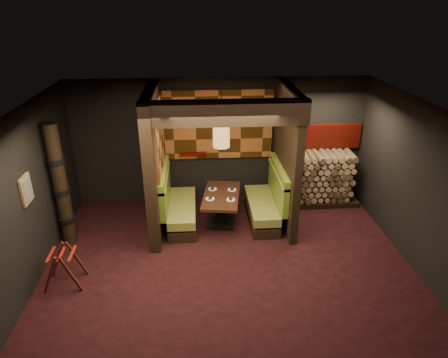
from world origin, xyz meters
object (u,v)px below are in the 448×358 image
booth_bench_right (267,203)px  luggage_rack (64,265)px  firewood_stack (320,178)px  booth_bench_left (177,206)px  dining_table (221,204)px  pendant_lamp (221,135)px  totem_column (61,187)px

booth_bench_right → luggage_rack: bearing=-153.3°
booth_bench_right → firewood_stack: firewood_stack is taller
booth_bench_left → dining_table: bearing=-7.2°
booth_bench_right → firewood_stack: bearing=27.3°
pendant_lamp → totem_column: bearing=-172.8°
dining_table → firewood_stack: (2.32, 0.82, 0.15)m
booth_bench_left → luggage_rack: 2.58m
luggage_rack → totem_column: 1.57m
booth_bench_left → firewood_stack: bearing=12.2°
dining_table → totem_column: size_ratio=0.59×
booth_bench_left → luggage_rack: booth_bench_left is taller
firewood_stack → luggage_rack: bearing=-153.1°
pendant_lamp → booth_bench_left: bearing=169.7°
booth_bench_right → pendant_lamp: size_ratio=1.46×
totem_column → dining_table: bearing=8.2°
booth_bench_right → dining_table: booth_bench_right is taller
booth_bench_right → pendant_lamp: 1.86m
dining_table → luggage_rack: bearing=-147.4°
booth_bench_left → pendant_lamp: size_ratio=1.46×
pendant_lamp → luggage_rack: bearing=-148.1°
booth_bench_left → firewood_stack: firewood_stack is taller
pendant_lamp → totem_column: 3.14m
pendant_lamp → firewood_stack: 2.83m
booth_bench_left → firewood_stack: 3.33m
booth_bench_right → firewood_stack: 1.54m
luggage_rack → totem_column: bearing=102.6°
dining_table → pendant_lamp: (-0.00, -0.05, 1.52)m
firewood_stack → totem_column: bearing=-166.8°
pendant_lamp → totem_column: size_ratio=0.46×
dining_table → luggage_rack: (-2.72, -1.74, -0.10)m
booth_bench_left → luggage_rack: size_ratio=2.21×
booth_bench_right → dining_table: (-0.97, -0.12, 0.06)m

